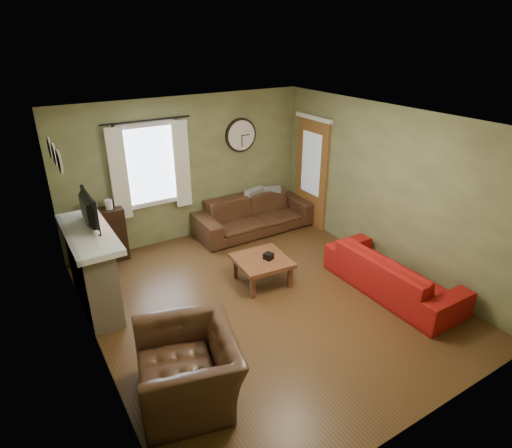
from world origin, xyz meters
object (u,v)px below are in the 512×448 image
bookshelf (102,237)px  sofa_red (393,273)px  sofa_brown (254,214)px  coffee_table (262,271)px  armchair (188,368)px

bookshelf → sofa_red: size_ratio=0.43×
sofa_brown → sofa_red: size_ratio=1.08×
sofa_red → coffee_table: (-1.53, 1.23, -0.10)m
armchair → sofa_red: bearing=108.7°
bookshelf → sofa_red: bearing=-42.9°
sofa_red → coffee_table: size_ratio=2.73×
bookshelf → sofa_red: bookshelf is taller
bookshelf → armchair: 3.49m
armchair → sofa_brown: bearing=153.1°
bookshelf → sofa_brown: (2.81, -0.29, -0.12)m
sofa_brown → sofa_red: 2.99m
sofa_brown → coffee_table: 1.92m
coffee_table → sofa_brown: bearing=62.1°
armchair → coffee_table: bearing=142.9°
sofa_brown → coffee_table: sofa_brown is taller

